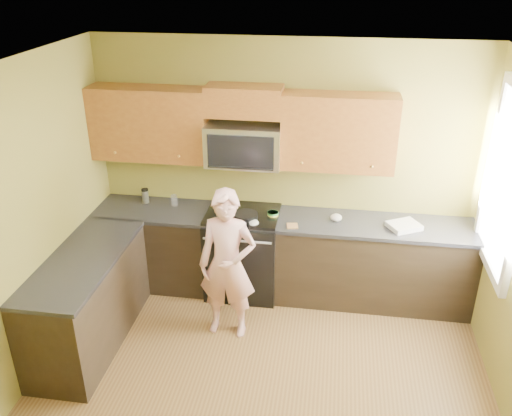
% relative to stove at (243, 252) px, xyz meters
% --- Properties ---
extents(floor, '(4.00, 4.00, 0.00)m').
position_rel_stove_xyz_m(floor, '(0.40, -1.68, -0.47)').
color(floor, brown).
rests_on(floor, ground).
extents(ceiling, '(4.00, 4.00, 0.00)m').
position_rel_stove_xyz_m(ceiling, '(0.40, -1.68, 2.23)').
color(ceiling, white).
rests_on(ceiling, ground).
extents(wall_back, '(4.00, 0.00, 4.00)m').
position_rel_stove_xyz_m(wall_back, '(0.40, 0.32, 0.88)').
color(wall_back, olive).
rests_on(wall_back, ground).
extents(wall_left, '(0.00, 4.00, 4.00)m').
position_rel_stove_xyz_m(wall_left, '(-1.60, -1.68, 0.88)').
color(wall_left, olive).
rests_on(wall_left, ground).
extents(cabinet_back_run, '(4.00, 0.60, 0.88)m').
position_rel_stove_xyz_m(cabinet_back_run, '(0.40, 0.02, -0.03)').
color(cabinet_back_run, black).
rests_on(cabinet_back_run, floor).
extents(cabinet_left_run, '(0.60, 1.60, 0.88)m').
position_rel_stove_xyz_m(cabinet_left_run, '(-1.30, -1.08, -0.03)').
color(cabinet_left_run, black).
rests_on(cabinet_left_run, floor).
extents(countertop_back, '(4.00, 0.62, 0.04)m').
position_rel_stove_xyz_m(countertop_back, '(0.40, 0.01, 0.43)').
color(countertop_back, black).
rests_on(countertop_back, cabinet_back_run).
extents(countertop_left, '(0.62, 1.60, 0.04)m').
position_rel_stove_xyz_m(countertop_left, '(-1.29, -1.08, 0.43)').
color(countertop_left, black).
rests_on(countertop_left, cabinet_left_run).
extents(stove, '(0.76, 0.65, 0.95)m').
position_rel_stove_xyz_m(stove, '(0.00, 0.00, 0.00)').
color(stove, black).
rests_on(stove, floor).
extents(microwave, '(0.76, 0.40, 0.42)m').
position_rel_stove_xyz_m(microwave, '(0.00, 0.12, 0.97)').
color(microwave, silver).
rests_on(microwave, wall_back).
extents(upper_cab_left, '(1.22, 0.33, 0.75)m').
position_rel_stove_xyz_m(upper_cab_left, '(-0.99, 0.16, 0.97)').
color(upper_cab_left, brown).
rests_on(upper_cab_left, wall_back).
extents(upper_cab_right, '(1.12, 0.33, 0.75)m').
position_rel_stove_xyz_m(upper_cab_right, '(0.94, 0.16, 0.97)').
color(upper_cab_right, brown).
rests_on(upper_cab_right, wall_back).
extents(upper_cab_over_mw, '(0.76, 0.33, 0.30)m').
position_rel_stove_xyz_m(upper_cab_over_mw, '(0.00, 0.16, 1.62)').
color(upper_cab_over_mw, brown).
rests_on(upper_cab_over_mw, wall_back).
extents(window, '(0.06, 1.06, 1.66)m').
position_rel_stove_xyz_m(window, '(2.38, -0.48, 1.17)').
color(window, white).
rests_on(window, wall_right).
extents(woman, '(0.57, 0.39, 1.51)m').
position_rel_stove_xyz_m(woman, '(-0.02, -0.73, 0.28)').
color(woman, '#EE7A77').
rests_on(woman, floor).
extents(frying_pan, '(0.37, 0.49, 0.06)m').
position_rel_stove_xyz_m(frying_pan, '(0.05, -0.12, 0.47)').
color(frying_pan, black).
rests_on(frying_pan, stove).
extents(butter_tub, '(0.15, 0.15, 0.09)m').
position_rel_stove_xyz_m(butter_tub, '(0.32, -0.01, 0.45)').
color(butter_tub, '#FCFA42').
rests_on(butter_tub, countertop_back).
extents(toast_slice, '(0.13, 0.13, 0.01)m').
position_rel_stove_xyz_m(toast_slice, '(0.54, -0.17, 0.45)').
color(toast_slice, '#B27F47').
rests_on(toast_slice, countertop_back).
extents(napkin_a, '(0.14, 0.14, 0.06)m').
position_rel_stove_xyz_m(napkin_a, '(0.15, -0.21, 0.48)').
color(napkin_a, silver).
rests_on(napkin_a, countertop_back).
extents(napkin_b, '(0.15, 0.16, 0.07)m').
position_rel_stove_xyz_m(napkin_b, '(0.97, 0.03, 0.48)').
color(napkin_b, silver).
rests_on(napkin_b, countertop_back).
extents(dish_towel, '(0.38, 0.36, 0.05)m').
position_rel_stove_xyz_m(dish_towel, '(1.65, -0.03, 0.47)').
color(dish_towel, white).
rests_on(dish_towel, countertop_back).
extents(travel_mug, '(0.09, 0.09, 0.16)m').
position_rel_stove_xyz_m(travel_mug, '(-1.11, 0.16, 0.45)').
color(travel_mug, silver).
rests_on(travel_mug, countertop_back).
extents(glass_a, '(0.09, 0.09, 0.12)m').
position_rel_stove_xyz_m(glass_a, '(-0.78, 0.13, 0.51)').
color(glass_a, silver).
rests_on(glass_a, countertop_back).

